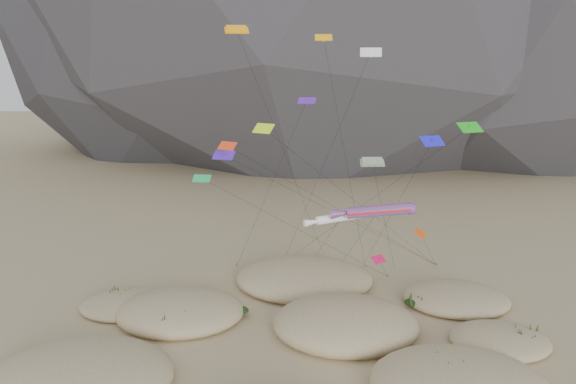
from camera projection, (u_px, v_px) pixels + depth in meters
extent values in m
plane|color=#CCB789|center=(318.00, 359.00, 49.64)|extent=(500.00, 500.00, 0.00)
ellipsoid|color=black|center=(524.00, 13.00, 146.58)|extent=(130.55, 126.41, 100.00)
ellipsoid|color=#CCB789|center=(80.00, 377.00, 45.35)|extent=(15.29, 12.99, 3.40)
ellipsoid|color=#CCB789|center=(180.00, 311.00, 57.45)|extent=(13.14, 11.17, 3.10)
ellipsoid|color=#CCB789|center=(345.00, 324.00, 54.36)|extent=(14.22, 12.09, 3.89)
ellipsoid|color=#CCB789|center=(500.00, 340.00, 52.06)|extent=(9.25, 7.86, 1.90)
ellipsoid|color=#CCB789|center=(304.00, 278.00, 66.11)|extent=(16.16, 13.74, 3.27)
ellipsoid|color=#CCB789|center=(456.00, 298.00, 61.06)|extent=(11.50, 9.78, 2.26)
ellipsoid|color=#CCB789|center=(127.00, 304.00, 59.95)|extent=(10.02, 8.52, 1.73)
ellipsoid|color=black|center=(87.00, 378.00, 45.04)|extent=(2.40, 2.05, 0.72)
ellipsoid|color=black|center=(143.00, 370.00, 46.36)|extent=(2.01, 1.72, 0.60)
ellipsoid|color=black|center=(447.00, 373.00, 45.47)|extent=(3.56, 3.05, 1.07)
ellipsoid|color=black|center=(178.00, 323.00, 54.57)|extent=(3.00, 2.57, 0.90)
ellipsoid|color=black|center=(238.00, 310.00, 57.66)|extent=(2.26, 1.93, 0.68)
ellipsoid|color=black|center=(335.00, 324.00, 53.81)|extent=(3.58, 3.06, 1.07)
ellipsoid|color=black|center=(377.00, 314.00, 56.10)|extent=(2.95, 2.52, 0.88)
ellipsoid|color=black|center=(337.00, 341.00, 50.89)|extent=(2.86, 2.45, 0.86)
ellipsoid|color=black|center=(526.00, 338.00, 52.04)|extent=(2.51, 2.15, 0.75)
ellipsoid|color=black|center=(294.00, 275.00, 66.27)|extent=(2.63, 2.25, 0.79)
ellipsoid|color=black|center=(317.00, 287.00, 63.16)|extent=(2.17, 1.85, 0.65)
ellipsoid|color=black|center=(450.00, 292.00, 62.16)|extent=(2.28, 1.95, 0.69)
ellipsoid|color=black|center=(415.00, 303.00, 59.78)|extent=(2.33, 2.00, 0.70)
ellipsoid|color=black|center=(123.00, 297.00, 61.50)|extent=(2.41, 2.06, 0.72)
ellipsoid|color=black|center=(139.00, 305.00, 59.58)|extent=(1.76, 1.51, 0.53)
cylinder|color=#3F2D1E|center=(314.00, 274.00, 69.19)|extent=(0.08, 0.08, 0.30)
cylinder|color=#3F2D1E|center=(311.00, 267.00, 71.45)|extent=(0.08, 0.08, 0.30)
cylinder|color=#3F2D1E|center=(358.00, 274.00, 69.06)|extent=(0.08, 0.08, 0.30)
cylinder|color=#3F2D1E|center=(365.00, 266.00, 71.71)|extent=(0.08, 0.08, 0.30)
cylinder|color=#3F2D1E|center=(388.00, 276.00, 68.53)|extent=(0.08, 0.08, 0.30)
cylinder|color=#3F2D1E|center=(283.00, 262.00, 73.06)|extent=(0.08, 0.08, 0.30)
cylinder|color=#3F2D1E|center=(436.00, 264.00, 72.39)|extent=(0.08, 0.08, 0.30)
cylinder|color=#3F2D1E|center=(237.00, 265.00, 72.04)|extent=(0.08, 0.08, 0.30)
cylinder|color=red|center=(379.00, 211.00, 54.00)|extent=(6.26, 1.34, 1.76)
sphere|color=red|center=(411.00, 209.00, 53.76)|extent=(1.18, 1.18, 1.18)
cone|color=red|center=(344.00, 213.00, 54.28)|extent=(2.58, 1.10, 1.26)
cylinder|color=black|center=(355.00, 244.00, 62.37)|extent=(3.11, 14.40, 11.67)
cylinder|color=white|center=(341.00, 217.00, 55.41)|extent=(5.16, 2.37, 1.17)
sphere|color=white|center=(365.00, 213.00, 56.06)|extent=(0.86, 0.86, 0.86)
cone|color=white|center=(314.00, 222.00, 54.70)|extent=(2.22, 1.34, 0.88)
cylinder|color=black|center=(324.00, 242.00, 64.60)|extent=(2.59, 16.34, 10.68)
cube|color=orange|center=(237.00, 30.00, 54.38)|extent=(2.46, 1.46, 0.70)
cube|color=orange|center=(237.00, 28.00, 54.34)|extent=(2.08, 1.17, 0.68)
cylinder|color=black|center=(288.00, 161.00, 65.43)|extent=(9.45, 16.33, 28.63)
cube|color=#FF551A|center=(372.00, 163.00, 58.60)|extent=(2.56, 1.16, 0.69)
cube|color=#FF551A|center=(372.00, 161.00, 58.55)|extent=(2.18, 0.92, 0.68)
cylinder|color=black|center=(385.00, 221.00, 65.00)|extent=(4.53, 9.72, 15.35)
cube|color=white|center=(371.00, 52.00, 55.15)|extent=(2.19, 1.19, 0.91)
cube|color=white|center=(371.00, 54.00, 55.19)|extent=(0.28, 0.33, 0.70)
cylinder|color=black|center=(321.00, 172.00, 64.12)|extent=(9.19, 12.01, 26.52)
cube|color=#471FB7|center=(224.00, 155.00, 58.70)|extent=(2.46, 1.63, 0.84)
cube|color=#471FB7|center=(224.00, 156.00, 58.73)|extent=(0.31, 0.29, 0.78)
cylinder|color=black|center=(341.00, 216.00, 65.56)|extent=(25.60, 11.09, 16.08)
cube|color=#591FB6|center=(307.00, 101.00, 57.21)|extent=(1.96, 1.29, 0.61)
cube|color=#591FB6|center=(307.00, 102.00, 57.25)|extent=(0.24, 0.19, 0.64)
cylinder|color=black|center=(268.00, 193.00, 64.64)|extent=(8.85, 9.97, 21.74)
cube|color=#EE3D16|center=(227.00, 146.00, 55.12)|extent=(2.03, 1.58, 0.72)
cube|color=#EE3D16|center=(227.00, 147.00, 55.15)|extent=(0.29, 0.29, 0.62)
cylinder|color=black|center=(346.00, 213.00, 63.77)|extent=(24.76, 14.40, 17.55)
cube|color=#C8124D|center=(379.00, 259.00, 56.71)|extent=(1.71, 1.60, 0.62)
cube|color=#C8124D|center=(379.00, 261.00, 56.75)|extent=(0.27, 0.27, 0.53)
cylinder|color=black|center=(383.00, 269.00, 62.63)|extent=(2.74, 10.84, 6.13)
cube|color=#CFFF1A|center=(263.00, 128.00, 57.19)|extent=(2.39, 2.00, 0.92)
cube|color=#CFFF1A|center=(263.00, 130.00, 57.22)|extent=(0.38, 0.40, 0.72)
cylinder|color=black|center=(360.00, 205.00, 64.80)|extent=(21.36, 11.85, 18.98)
cube|color=green|center=(470.00, 127.00, 56.42)|extent=(2.85, 2.20, 0.95)
cube|color=green|center=(470.00, 129.00, 56.45)|extent=(0.39, 0.37, 0.87)
cylinder|color=black|center=(364.00, 204.00, 64.75)|extent=(19.36, 12.14, 19.17)
cube|color=#1E1BEA|center=(432.00, 141.00, 53.92)|extent=(2.59, 1.97, 0.91)
cube|color=#1E1BEA|center=(432.00, 143.00, 53.95)|extent=(0.36, 0.36, 0.79)
cylinder|color=black|center=(391.00, 216.00, 61.50)|extent=(5.58, 11.22, 18.16)
cube|color=#FF500D|center=(420.00, 233.00, 54.80)|extent=(1.52, 2.09, 0.68)
cube|color=#FF500D|center=(420.00, 235.00, 54.84)|extent=(0.25, 0.27, 0.65)
cylinder|color=black|center=(429.00, 251.00, 63.61)|extent=(5.79, 16.12, 9.27)
cube|color=#1AAC5D|center=(202.00, 178.00, 56.75)|extent=(1.87, 1.12, 0.61)
cube|color=#1AAC5D|center=(202.00, 180.00, 56.78)|extent=(0.23, 0.17, 0.63)
cylinder|color=black|center=(303.00, 232.00, 62.65)|extent=(20.68, 9.45, 14.09)
cube|color=#FFAB0D|center=(324.00, 37.00, 57.47)|extent=(1.77, 0.91, 0.70)
cube|color=#FFAB0D|center=(324.00, 39.00, 57.50)|extent=(0.21, 0.22, 0.61)
cylinder|color=black|center=(347.00, 165.00, 64.60)|extent=(6.06, 8.32, 28.03)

